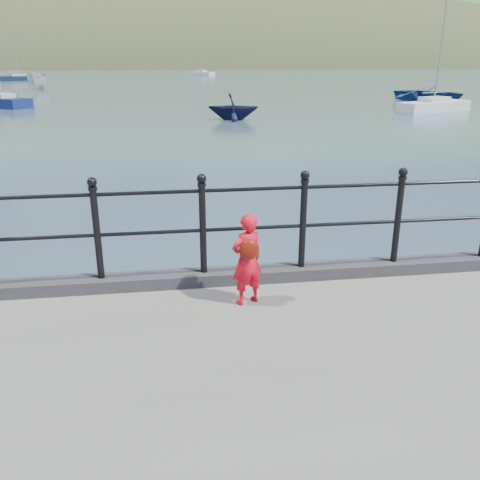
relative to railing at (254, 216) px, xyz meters
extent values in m
plane|color=#2D4251|center=(0.00, 0.15, -1.82)|extent=(600.00, 600.00, 0.00)
cube|color=#28282B|center=(0.00, 0.00, -0.75)|extent=(60.00, 0.30, 0.15)
cylinder|color=black|center=(0.00, 0.00, -0.15)|extent=(18.00, 0.04, 0.04)
cylinder|color=black|center=(0.00, 0.00, 0.32)|extent=(18.00, 0.04, 0.04)
cylinder|color=black|center=(-1.80, 0.00, -0.15)|extent=(0.08, 0.08, 1.05)
sphere|color=black|center=(-1.80, 0.00, 0.47)|extent=(0.11, 0.11, 0.11)
cylinder|color=black|center=(-0.60, 0.00, -0.15)|extent=(0.08, 0.08, 1.05)
sphere|color=black|center=(-0.60, 0.00, 0.47)|extent=(0.11, 0.11, 0.11)
cylinder|color=black|center=(0.60, 0.00, -0.15)|extent=(0.08, 0.08, 1.05)
sphere|color=black|center=(0.60, 0.00, 0.47)|extent=(0.11, 0.11, 0.11)
cylinder|color=black|center=(1.80, 0.00, -0.15)|extent=(0.08, 0.08, 1.05)
sphere|color=black|center=(1.80, 0.00, 0.47)|extent=(0.11, 0.11, 0.11)
ellipsoid|color=#333A21|center=(20.00, 195.15, -17.22)|extent=(400.00, 100.00, 88.00)
ellipsoid|color=#387026|center=(60.00, 255.15, -29.12)|extent=(600.00, 180.00, 156.00)
cube|color=silver|center=(-35.00, 181.15, 1.18)|extent=(9.00, 6.00, 6.00)
cube|color=#4C4744|center=(-35.00, 181.15, 5.18)|extent=(9.50, 6.50, 2.00)
cube|color=silver|center=(-12.00, 181.15, 1.18)|extent=(9.00, 6.00, 6.00)
cube|color=#4C4744|center=(-12.00, 181.15, 5.18)|extent=(9.50, 6.50, 2.00)
cube|color=silver|center=(18.00, 181.15, 1.18)|extent=(9.00, 6.00, 6.00)
cube|color=#4C4744|center=(18.00, 181.15, 5.18)|extent=(9.50, 6.50, 2.00)
cube|color=silver|center=(45.00, 181.15, 1.18)|extent=(9.00, 6.00, 6.00)
cube|color=#4C4744|center=(45.00, 181.15, 5.18)|extent=(9.50, 6.50, 2.00)
imported|color=red|center=(-0.17, -0.58, -0.31)|extent=(0.44, 0.38, 1.03)
ellipsoid|color=red|center=(-0.17, -0.71, -0.14)|extent=(0.22, 0.11, 0.23)
imported|color=navy|center=(21.32, 36.27, -1.21)|extent=(6.85, 7.30, 1.23)
imported|color=silver|center=(-14.91, 56.75, -0.86)|extent=(1.97, 5.02, 1.93)
imported|color=black|center=(3.08, 25.25, -1.05)|extent=(3.37, 3.05, 1.55)
cube|color=black|center=(-23.40, 82.17, -1.57)|extent=(6.41, 4.24, 0.90)
cube|color=beige|center=(-23.40, 82.17, -1.07)|extent=(2.51, 2.09, 0.50)
cylinder|color=#A5A5A8|center=(-23.40, 82.17, 2.80)|extent=(0.10, 0.10, 7.85)
cylinder|color=#A5A5A8|center=(-23.40, 82.17, -0.52)|extent=(2.56, 1.18, 0.06)
cube|color=silver|center=(17.30, 27.91, -1.57)|extent=(6.01, 3.86, 0.90)
cube|color=beige|center=(17.30, 27.91, -1.07)|extent=(2.33, 1.87, 0.50)
cylinder|color=#A5A5A8|center=(17.30, 27.91, 2.48)|extent=(0.10, 0.10, 7.21)
cylinder|color=#A5A5A8|center=(17.30, 27.91, -0.52)|extent=(2.43, 1.13, 0.06)
cube|color=navy|center=(-12.96, 35.75, -1.57)|extent=(4.95, 4.75, 0.90)
cube|color=beige|center=(-12.96, 35.75, -1.07)|extent=(2.13, 2.09, 0.50)
cylinder|color=#A5A5A8|center=(-12.96, 35.75, -0.52)|extent=(1.76, 1.63, 0.06)
cube|color=silver|center=(6.62, 100.94, -1.57)|extent=(5.30, 5.62, 0.90)
cube|color=beige|center=(6.62, 100.94, -1.07)|extent=(2.32, 2.39, 0.50)
cylinder|color=#A5A5A8|center=(6.62, 100.94, 2.84)|extent=(0.10, 0.10, 7.94)
cylinder|color=#A5A5A8|center=(6.62, 100.94, -0.52)|extent=(1.83, 2.03, 0.06)
camera|label=1|loc=(-0.97, -5.61, 1.76)|focal=38.00mm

